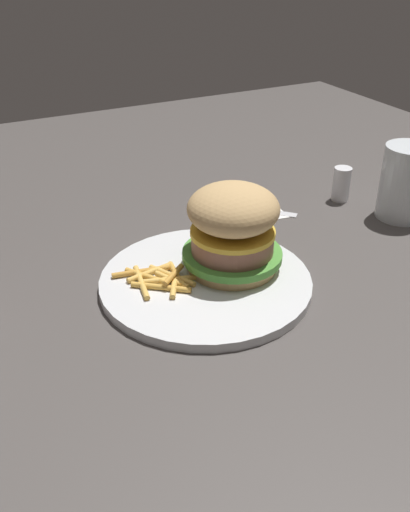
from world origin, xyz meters
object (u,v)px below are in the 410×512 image
sandwich (233,228)px  napkin (243,208)px  drink_glass (405,185)px  fries_pile (161,278)px  fork (242,206)px  plate (205,281)px  salt_shaker (341,184)px

sandwich → napkin: bearing=-34.4°
napkin → drink_glass: drink_glass is taller
fries_pile → fork: 0.26m
drink_glass → napkin: bearing=56.3°
plate → napkin: bearing=-42.0°
fries_pile → salt_shaker: 0.38m
fries_pile → drink_glass: size_ratio=0.97×
fork → drink_glass: size_ratio=1.22×
salt_shaker → fries_pile: bearing=107.0°
sandwich → fries_pile: bearing=83.5°
napkin → fries_pile: bearing=126.9°
napkin → plate: bearing=138.0°
fries_pile → napkin: bearing=-53.1°
sandwich → salt_shaker: size_ratio=2.28×
fork → salt_shaker: 0.17m
sandwich → salt_shaker: bearing=-65.8°
fries_pile → napkin: 0.26m
sandwich → fork: sandwich is taller
drink_glass → fries_pile: bearing=92.8°
plate → fork: plate is taller
plate → napkin: 0.23m
salt_shaker → sandwich: bearing=114.2°
salt_shaker → plate: bearing=112.2°
plate → sandwich: size_ratio=2.08×
plate → salt_shaker: (0.13, -0.31, 0.02)m
plate → drink_glass: 0.36m
sandwich → napkin: sandwich is taller
napkin → sandwich: bearing=145.6°
plate → napkin: (0.17, -0.15, -0.01)m
fries_pile → salt_shaker: salt_shaker is taller
napkin → salt_shaker: bearing=-105.5°
drink_glass → plate: bearing=96.0°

